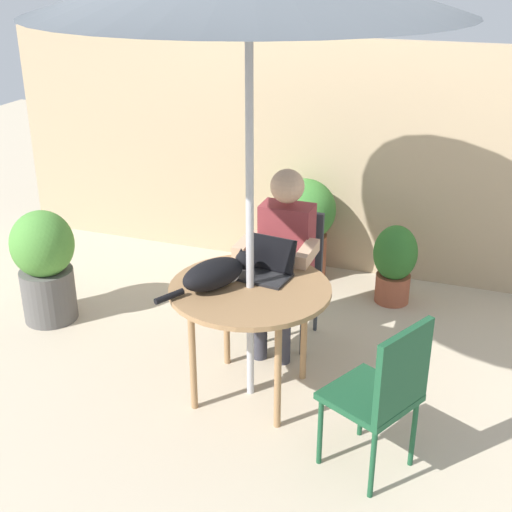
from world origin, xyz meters
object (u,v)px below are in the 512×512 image
cat (217,273)px  potted_plant_by_chair (395,262)px  patio_table (250,297)px  chair_empty (385,389)px  laptop (268,265)px  potted_plant_corner (304,223)px  potted_plant_near_fence (45,263)px  person_seated (283,251)px  chair_occupied (290,266)px

cat → potted_plant_by_chair: size_ratio=0.92×
patio_table → chair_empty: chair_empty is taller
laptop → patio_table: bearing=-102.2°
laptop → potted_plant_corner: laptop is taller
chair_empty → laptop: size_ratio=2.69×
chair_empty → potted_plant_near_fence: 2.69m
chair_empty → cat: bearing=160.2°
chair_empty → cat: 1.15m
potted_plant_by_chair → potted_plant_near_fence: bearing=-154.0°
cat → potted_plant_near_fence: (-1.52, 0.43, -0.36)m
person_seated → potted_plant_corner: size_ratio=1.47×
chair_empty → potted_plant_corner: chair_empty is taller
chair_occupied → laptop: 0.65m
chair_occupied → potted_plant_corner: size_ratio=1.06×
chair_occupied → chair_empty: 1.49m
chair_occupied → person_seated: person_seated is taller
patio_table → chair_occupied: size_ratio=1.06×
chair_empty → person_seated: (-0.87, 1.06, 0.17)m
patio_table → person_seated: bearing=90.0°
cat → potted_plant_by_chair: (0.78, 1.56, -0.47)m
patio_table → cat: (-0.18, -0.06, 0.15)m
chair_empty → potted_plant_by_chair: size_ratio=1.43×
person_seated → cat: 0.71m
potted_plant_near_fence → potted_plant_corner: (1.53, 1.31, 0.02)m
chair_empty → cat: (-1.04, 0.38, 0.29)m
laptop → potted_plant_near_fence: 1.78m
chair_empty → chair_occupied: bearing=125.5°
patio_table → chair_occupied: chair_occupied is taller
laptop → cat: laptop is taller
cat → potted_plant_corner: 1.78m
potted_plant_by_chair → potted_plant_corner: (-0.77, 0.19, 0.14)m
patio_table → potted_plant_by_chair: 1.65m
chair_occupied → chair_empty: bearing=-54.5°
patio_table → person_seated: 0.62m
chair_empty → potted_plant_near_fence: bearing=162.5°
chair_occupied → potted_plant_corner: 0.92m
patio_table → potted_plant_by_chair: size_ratio=1.51×
person_seated → potted_plant_by_chair: bearing=55.3°
person_seated → potted_plant_corner: bearing=98.9°
patio_table → potted_plant_by_chair: bearing=67.9°
patio_table → chair_empty: size_ratio=1.06×
laptop → potted_plant_near_fence: laptop is taller
cat → laptop: bearing=48.6°
potted_plant_corner → cat: bearing=-90.4°
person_seated → cat: (-0.18, -0.68, 0.12)m
person_seated → chair_occupied: bearing=90.0°
person_seated → potted_plant_near_fence: (-1.70, -0.25, -0.24)m
cat → potted_plant_by_chair: bearing=63.2°
cat → chair_occupied: bearing=78.0°
chair_occupied → cat: 0.91m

